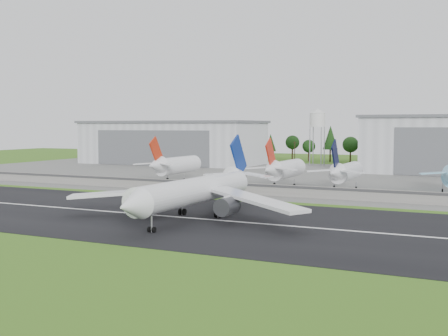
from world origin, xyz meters
The scene contains 13 objects.
ground centered at (0.00, 0.00, 0.00)m, with size 600.00×600.00×0.00m, color #396518.
runway centered at (0.00, 10.00, 0.05)m, with size 320.00×60.00×0.10m, color black.
runway_centerline centered at (0.00, 10.00, 0.11)m, with size 220.00×1.00×0.02m, color white.
apron centered at (0.00, 120.00, 0.05)m, with size 320.00×150.00×0.10m, color slate.
blast_fence centered at (0.00, 54.99, 1.81)m, with size 240.00×0.61×3.50m.
hangar_west centered at (-80.00, 164.92, 11.63)m, with size 97.00×44.00×23.20m.
water_tower centered at (-5.00, 185.00, 24.55)m, with size 8.40×8.40×29.40m.
utility_poles centered at (0.00, 200.00, 0.00)m, with size 230.00×3.00×12.00m, color black, non-canonical shape.
treeline centered at (0.00, 215.00, 0.00)m, with size 320.00×16.00×22.00m, color black, non-canonical shape.
main_airliner centered at (17.19, 9.56, 4.89)m, with size 57.26×59.14×18.17m.
parked_jet_red_a centered at (-27.18, 76.59, 6.39)m, with size 7.36×31.29×16.91m.
parked_jet_red_b centered at (14.48, 76.58, 6.27)m, with size 7.36×31.29×16.78m.
parked_jet_navy centered at (34.78, 76.55, 6.10)m, with size 7.36×31.29×16.60m.
Camera 1 is at (75.72, -98.05, 20.48)m, focal length 45.00 mm.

